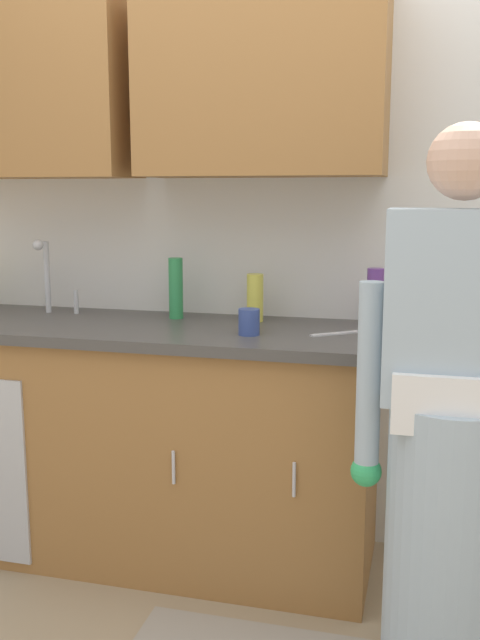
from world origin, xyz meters
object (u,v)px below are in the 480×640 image
bottle_water_tall (176,288)px  bottle_water_short (375,298)px  bottle_dish_liquid (255,298)px  knife_on_counter (340,333)px  cup_by_sink (249,322)px  sink (40,322)px  person_at_sink (450,468)px

bottle_water_tall → bottle_water_short: size_ratio=1.10×
bottle_dish_liquid → bottle_water_short: bottle_water_short is taller
knife_on_counter → cup_by_sink: bearing=158.8°
sink → bottle_water_short: size_ratio=2.25×
knife_on_counter → person_at_sink: bearing=-95.6°
bottle_water_short → bottle_water_tall: bearing=-178.9°
sink → cup_by_sink: size_ratio=5.32×
bottle_water_short → cup_by_sink: bearing=-146.8°
person_at_sink → bottle_water_short: person_at_sink is taller
bottle_dish_liquid → sink: bearing=-169.7°
bottle_dish_liquid → bottle_water_short: 0.46m
sink → knife_on_counter: (1.22, -0.02, 0.02)m
bottle_dish_liquid → cup_by_sink: 0.28m
sink → bottle_water_tall: (0.53, 0.14, 0.14)m
person_at_sink → bottle_dish_liquid: person_at_sink is taller
bottle_water_short → cup_by_sink: size_ratio=2.36×
knife_on_counter → sink: bearing=140.4°
person_at_sink → bottle_water_tall: size_ratio=6.63×
bottle_water_tall → sink: bearing=-165.0°
sink → cup_by_sink: 0.91m
bottle_water_short → cup_by_sink: (-0.42, -0.27, -0.06)m
person_at_sink → knife_on_counter: size_ratio=6.75×
sink → bottle_dish_liquid: sink is taller
bottle_water_tall → bottle_dish_liquid: bearing=2.3°
bottle_water_tall → knife_on_counter: bottle_water_tall is taller
bottle_dish_liquid → bottle_water_short: size_ratio=0.85×
sink → bottle_water_tall: 0.57m
cup_by_sink → sink: bearing=172.7°
sink → knife_on_counter: 1.22m
person_at_sink → sink: bearing=159.7°
person_at_sink → knife_on_counter: person_at_sink is taller
sink → knife_on_counter: bearing=-0.7°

